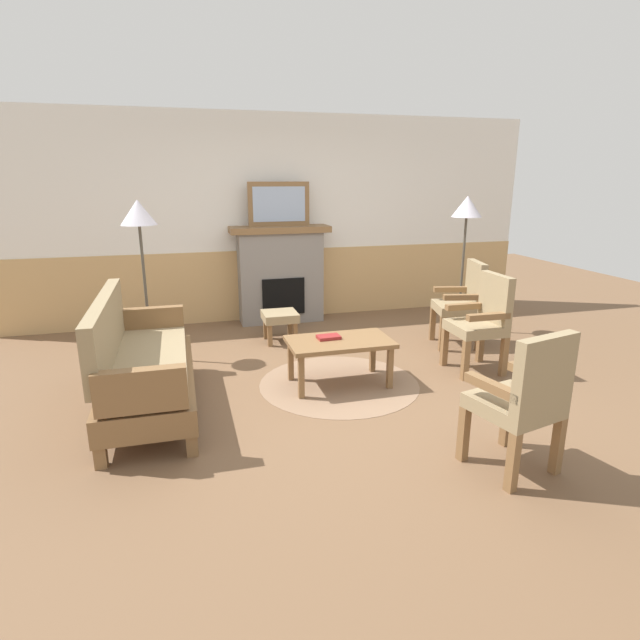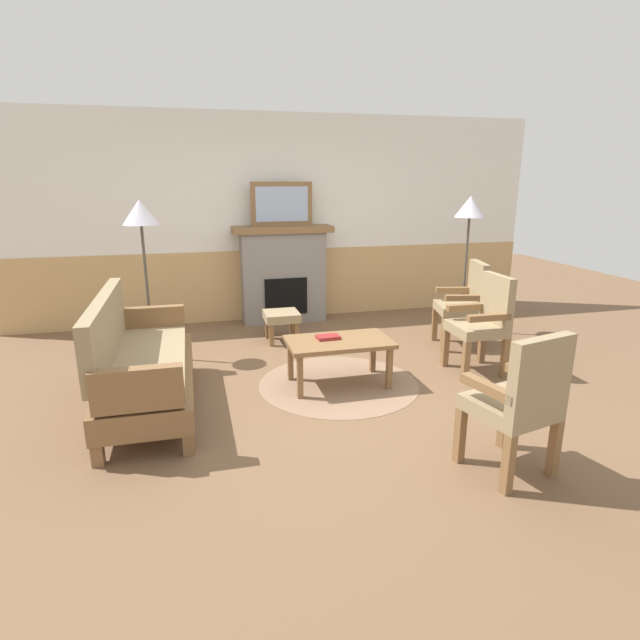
{
  "view_description": "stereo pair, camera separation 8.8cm",
  "coord_description": "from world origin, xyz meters",
  "views": [
    {
      "loc": [
        -1.26,
        -4.25,
        1.89
      ],
      "look_at": [
        0.0,
        0.35,
        0.55
      ],
      "focal_mm": 28.55,
      "sensor_mm": 36.0,
      "label": 1
    },
    {
      "loc": [
        -1.18,
        -4.28,
        1.89
      ],
      "look_at": [
        0.0,
        0.35,
        0.55
      ],
      "focal_mm": 28.55,
      "sensor_mm": 36.0,
      "label": 2
    }
  ],
  "objects": [
    {
      "name": "ground_plane",
      "position": [
        0.0,
        0.0,
        0.0
      ],
      "size": [
        14.0,
        14.0,
        0.0
      ],
      "primitive_type": "plane",
      "color": "brown"
    },
    {
      "name": "wall_back",
      "position": [
        0.0,
        2.6,
        1.31
      ],
      "size": [
        7.2,
        0.14,
        2.7
      ],
      "color": "white",
      "rests_on": "ground_plane"
    },
    {
      "name": "fireplace",
      "position": [
        0.0,
        2.35,
        0.65
      ],
      "size": [
        1.3,
        0.44,
        1.28
      ],
      "color": "gray",
      "rests_on": "ground_plane"
    },
    {
      "name": "framed_picture",
      "position": [
        0.0,
        2.35,
        1.56
      ],
      "size": [
        0.8,
        0.04,
        0.56
      ],
      "color": "brown",
      "rests_on": "fireplace"
    },
    {
      "name": "couch",
      "position": [
        -1.64,
        -0.08,
        0.4
      ],
      "size": [
        0.7,
        1.8,
        0.98
      ],
      "color": "brown",
      "rests_on": "ground_plane"
    },
    {
      "name": "coffee_table",
      "position": [
        0.1,
        0.03,
        0.39
      ],
      "size": [
        0.96,
        0.56,
        0.44
      ],
      "color": "brown",
      "rests_on": "ground_plane"
    },
    {
      "name": "round_rug",
      "position": [
        0.1,
        0.03,
        0.0
      ],
      "size": [
        1.51,
        1.51,
        0.01
      ],
      "primitive_type": "cylinder",
      "color": "#896B51",
      "rests_on": "ground_plane"
    },
    {
      "name": "book_on_table",
      "position": [
        0.01,
        0.09,
        0.46
      ],
      "size": [
        0.22,
        0.15,
        0.03
      ],
      "primitive_type": "cube",
      "rotation": [
        0.0,
        0.0,
        0.05
      ],
      "color": "maroon",
      "rests_on": "coffee_table"
    },
    {
      "name": "footstool",
      "position": [
        -0.19,
        1.46,
        0.28
      ],
      "size": [
        0.4,
        0.4,
        0.36
      ],
      "color": "brown",
      "rests_on": "ground_plane"
    },
    {
      "name": "armchair_near_fireplace",
      "position": [
        1.82,
        0.77,
        0.54
      ],
      "size": [
        0.57,
        0.57,
        0.98
      ],
      "color": "brown",
      "rests_on": "ground_plane"
    },
    {
      "name": "armchair_by_window_left",
      "position": [
        1.58,
        0.01,
        0.54
      ],
      "size": [
        0.49,
        0.49,
        0.98
      ],
      "color": "brown",
      "rests_on": "ground_plane"
    },
    {
      "name": "armchair_front_left",
      "position": [
        0.79,
        -1.71,
        0.54
      ],
      "size": [
        0.58,
        0.58,
        0.98
      ],
      "color": "brown",
      "rests_on": "ground_plane"
    },
    {
      "name": "floor_lamp_by_couch",
      "position": [
        -1.65,
        1.23,
        1.45
      ],
      "size": [
        0.36,
        0.36,
        1.68
      ],
      "color": "#332D28",
      "rests_on": "ground_plane"
    },
    {
      "name": "floor_lamp_by_chairs",
      "position": [
        2.1,
        1.3,
        1.45
      ],
      "size": [
        0.36,
        0.36,
        1.68
      ],
      "color": "#332D28",
      "rests_on": "ground_plane"
    }
  ]
}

